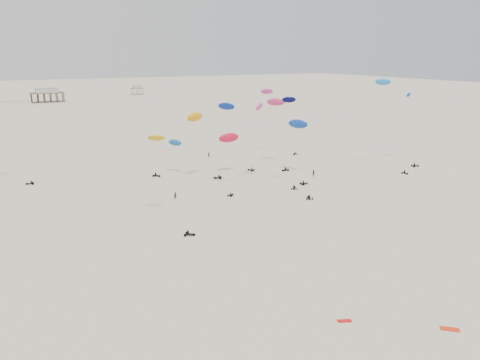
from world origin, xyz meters
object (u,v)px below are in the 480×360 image
pavilion_small (137,90)px  spectator_0 (175,199)px  pavilion_main (47,96)px  rig_0 (388,102)px

pavilion_small → spectator_0: bearing=-103.9°
pavilion_main → spectator_0: pavilion_main is taller
pavilion_main → spectator_0: size_ratio=10.71×
spectator_0 → pavilion_main: bearing=-79.0°
rig_0 → spectator_0: size_ratio=13.21×
pavilion_small → rig_0: (-4.47, -275.45, 15.23)m
pavilion_main → rig_0: size_ratio=0.81×
rig_0 → spectator_0: (-64.24, -1.52, -18.71)m
pavilion_small → spectator_0: size_ratio=4.59×
pavilion_small → spectator_0: 285.39m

